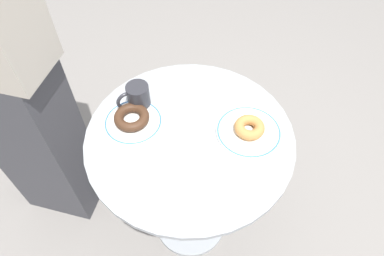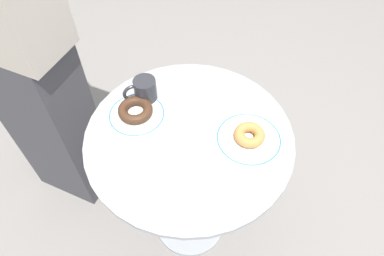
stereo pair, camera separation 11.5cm
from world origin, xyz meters
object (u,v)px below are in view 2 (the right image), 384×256
object	(u,v)px
coffee_mug	(144,91)
person_figure	(21,59)
donut_old_fashioned	(249,135)
plate_right	(249,139)
cafe_table	(189,168)
paper_napkin	(147,194)
plate_left	(137,115)
donut_chocolate	(135,110)

from	to	relation	value
coffee_mug	person_figure	distance (m)	0.46
donut_old_fashioned	plate_right	bearing A→B (deg)	-165.96
cafe_table	person_figure	bearing A→B (deg)	169.16
paper_napkin	person_figure	size ratio (longest dim) A/B	0.07
plate_left	donut_old_fashioned	size ratio (longest dim) A/B	1.97
plate_left	coffee_mug	world-z (taller)	coffee_mug
donut_chocolate	plate_right	bearing A→B (deg)	-2.71
donut_old_fashioned	paper_napkin	xyz separation A→B (m)	(-0.27, -0.27, -0.03)
plate_right	person_figure	world-z (taller)	person_figure
cafe_table	coffee_mug	xyz separation A→B (m)	(-0.19, 0.12, 0.26)
coffee_mug	donut_chocolate	bearing A→B (deg)	-96.47
donut_chocolate	paper_napkin	bearing A→B (deg)	-65.69
plate_right	donut_old_fashioned	xyz separation A→B (m)	(0.00, 0.00, 0.02)
plate_right	donut_chocolate	bearing A→B (deg)	177.29
paper_napkin	coffee_mug	xyz separation A→B (m)	(-0.12, 0.36, 0.04)
paper_napkin	person_figure	world-z (taller)	person_figure
donut_old_fashioned	paper_napkin	world-z (taller)	donut_old_fashioned
plate_right	person_figure	bearing A→B (deg)	173.21
plate_right	person_figure	size ratio (longest dim) A/B	0.13
plate_right	coffee_mug	world-z (taller)	coffee_mug
plate_right	paper_napkin	xyz separation A→B (m)	(-0.27, -0.27, -0.00)
paper_napkin	plate_right	bearing A→B (deg)	45.01
cafe_table	paper_napkin	size ratio (longest dim) A/B	5.88
donut_chocolate	coffee_mug	xyz separation A→B (m)	(0.01, 0.08, 0.02)
paper_napkin	plate_left	bearing A→B (deg)	113.92
person_figure	paper_napkin	bearing A→B (deg)	-32.34
plate_left	coffee_mug	xyz separation A→B (m)	(0.01, 0.08, 0.04)
donut_chocolate	person_figure	distance (m)	0.46
plate_left	coffee_mug	size ratio (longest dim) A/B	1.81
donut_old_fashioned	person_figure	bearing A→B (deg)	173.21
coffee_mug	cafe_table	bearing A→B (deg)	-32.32
donut_old_fashioned	coffee_mug	distance (m)	0.40
donut_chocolate	cafe_table	bearing A→B (deg)	-12.01
coffee_mug	person_figure	size ratio (longest dim) A/B	0.06
plate_left	donut_old_fashioned	world-z (taller)	donut_old_fashioned
plate_left	plate_right	xyz separation A→B (m)	(0.39, -0.02, 0.00)
plate_left	donut_old_fashioned	bearing A→B (deg)	-2.40
donut_old_fashioned	paper_napkin	distance (m)	0.38
donut_old_fashioned	cafe_table	bearing A→B (deg)	-173.11
cafe_table	coffee_mug	bearing A→B (deg)	147.68
cafe_table	plate_left	world-z (taller)	plate_left
cafe_table	person_figure	distance (m)	0.73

